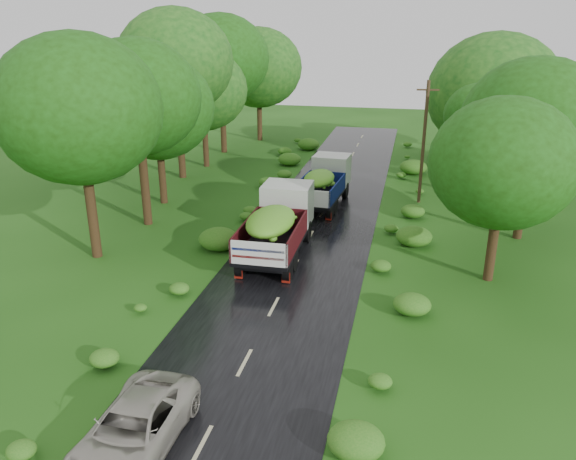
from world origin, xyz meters
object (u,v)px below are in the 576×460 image
(truck_near, at_px, (278,222))
(utility_pole, at_px, (424,142))
(truck_far, at_px, (324,181))
(car, at_px, (134,429))

(truck_near, height_order, utility_pole, utility_pole)
(truck_far, bearing_deg, car, -89.51)
(truck_near, bearing_deg, car, -93.10)
(truck_near, distance_m, utility_pole, 12.22)
(truck_far, distance_m, car, 22.22)
(truck_far, bearing_deg, utility_pole, 21.11)
(truck_near, xyz_separation_m, truck_far, (0.91, 8.29, -0.14))
(truck_near, distance_m, car, 13.91)
(car, bearing_deg, truck_near, 88.26)
(utility_pole, bearing_deg, car, -111.53)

